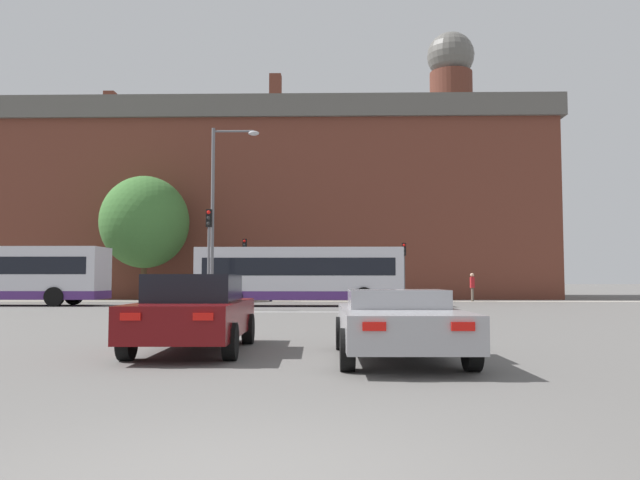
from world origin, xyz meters
The scene contains 15 objects.
stop_line_strip centered at (0.00, 22.33, 0.00)m, with size 7.52×0.30×0.01m, color silver.
far_pavement centered at (0.00, 35.52, 0.01)m, with size 68.36×2.50×0.01m, color gray.
brick_civic_building centered at (-3.76, 46.41, 7.38)m, with size 41.77×15.70×21.80m.
car_saloon_left centered at (-1.97, 7.71, 0.75)m, with size 2.06×4.50×1.47m.
car_roadster_right centered at (1.80, 6.64, 0.63)m, with size 2.14×4.73×1.19m.
bus_crossing_lead centered at (-1.07, 28.42, 1.63)m, with size 10.66×2.69×3.03m.
bus_crossing_trailing centered at (-16.92, 28.63, 1.67)m, with size 10.84×2.70×3.10m.
traffic_light_far_left centered at (-4.94, 35.20, 2.68)m, with size 0.26×0.31×3.97m.
traffic_light_far_right centered at (5.14, 34.98, 2.50)m, with size 0.26×0.31×3.68m.
traffic_light_near_left centered at (-4.91, 23.58, 3.03)m, with size 0.26×0.31×4.54m.
street_lamp_junction centered at (-4.60, 24.52, 5.09)m, with size 2.23×0.36×8.48m.
pedestrian_waiting centered at (9.51, 35.54, 1.07)m, with size 0.26×0.40×1.80m.
pedestrian_walking_east centered at (4.88, 34.93, 1.01)m, with size 0.41×0.45×1.72m.
pedestrian_walking_west centered at (-3.24, 34.99, 1.03)m, with size 0.35×0.45×1.75m.
tree_by_building centered at (-11.52, 35.72, 5.10)m, with size 5.69×5.69×8.09m.
Camera 1 is at (0.68, -4.23, 1.36)m, focal length 35.00 mm.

